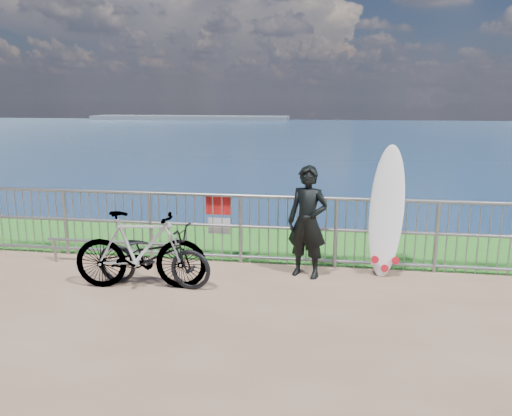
% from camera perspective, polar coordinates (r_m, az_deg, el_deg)
% --- Properties ---
extents(grass_strip, '(120.00, 120.00, 0.00)m').
position_cam_1_polar(grass_strip, '(9.09, 2.63, -4.12)').
color(grass_strip, '#22701E').
rests_on(grass_strip, ground).
extents(seascape, '(260.00, 260.00, 5.00)m').
position_cam_1_polar(seascape, '(159.96, -7.49, 9.97)').
color(seascape, brown).
rests_on(seascape, ground).
extents(railing, '(10.06, 0.10, 1.13)m').
position_cam_1_polar(railing, '(7.88, 1.85, -2.41)').
color(railing, gray).
rests_on(railing, ground).
extents(surfer, '(0.70, 0.57, 1.66)m').
position_cam_1_polar(surfer, '(7.33, 5.90, -1.61)').
color(surfer, black).
rests_on(surfer, ground).
extents(surfboard, '(0.62, 0.58, 1.95)m').
position_cam_1_polar(surfboard, '(7.63, 14.66, -0.85)').
color(surfboard, white).
rests_on(surfboard, ground).
extents(bicycle_near, '(1.73, 0.72, 0.89)m').
position_cam_1_polar(bicycle_near, '(7.16, -11.67, -5.35)').
color(bicycle_near, black).
rests_on(bicycle_near, ground).
extents(bicycle_far, '(1.88, 0.73, 1.10)m').
position_cam_1_polar(bicycle_far, '(7.08, -13.06, -4.72)').
color(bicycle_far, black).
rests_on(bicycle_far, ground).
extents(bike_rack, '(1.97, 0.05, 0.41)m').
position_cam_1_polar(bike_rack, '(8.26, -16.76, -3.99)').
color(bike_rack, gray).
rests_on(bike_rack, ground).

